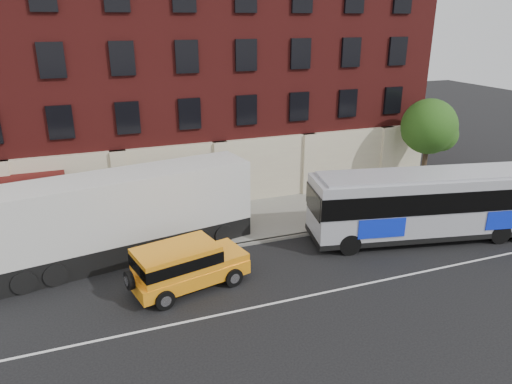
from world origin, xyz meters
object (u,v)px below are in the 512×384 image
object	(u,v)px
sign_pole	(78,243)
shipping_container	(123,217)
yellow_suv	(184,264)
street_tree	(429,129)
city_bus	(436,202)

from	to	relation	value
sign_pole	shipping_container	size ratio (longest dim) A/B	0.19
yellow_suv	shipping_container	bearing A→B (deg)	117.41
street_tree	shipping_container	xyz separation A→B (m)	(-19.86, -2.49, -2.31)
street_tree	city_bus	xyz separation A→B (m)	(-4.12, -6.01, -2.38)
sign_pole	shipping_container	xyz separation A→B (m)	(2.18, 0.85, 0.65)
street_tree	yellow_suv	world-z (taller)	street_tree
yellow_suv	shipping_container	distance (m)	4.60
sign_pole	shipping_container	bearing A→B (deg)	21.16
city_bus	yellow_suv	size ratio (longest dim) A/B	2.50
sign_pole	yellow_suv	xyz separation A→B (m)	(4.26, -3.15, -0.28)
shipping_container	yellow_suv	bearing A→B (deg)	-62.59
city_bus	yellow_suv	distance (m)	13.70
street_tree	city_bus	bearing A→B (deg)	-124.38
sign_pole	street_tree	xyz separation A→B (m)	(22.04, 3.34, 2.96)
city_bus	yellow_suv	world-z (taller)	city_bus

